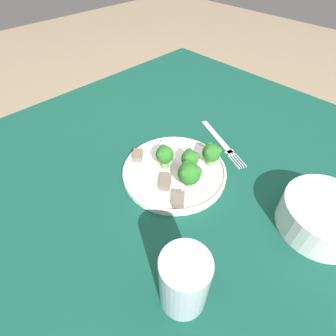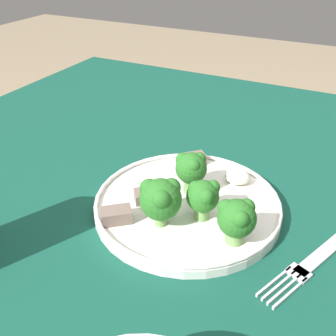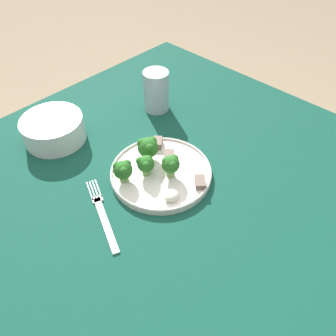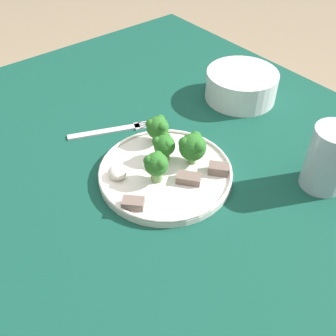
# 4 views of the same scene
# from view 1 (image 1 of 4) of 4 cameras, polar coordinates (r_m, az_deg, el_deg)

# --- Properties ---
(ground_plane) EXTENTS (8.00, 8.00, 0.00)m
(ground_plane) POSITION_cam_1_polar(r_m,az_deg,el_deg) (1.27, 1.15, -23.64)
(ground_plane) COLOR #9E896B
(table) EXTENTS (1.13, 1.03, 0.73)m
(table) POSITION_cam_1_polar(r_m,az_deg,el_deg) (0.72, 1.87, -4.79)
(table) COLOR #114738
(table) RESTS_ON ground_plane
(dinner_plate) EXTENTS (0.24, 0.24, 0.02)m
(dinner_plate) POSITION_cam_1_polar(r_m,az_deg,el_deg) (0.62, 1.39, -0.69)
(dinner_plate) COLOR white
(dinner_plate) RESTS_ON table
(fork) EXTENTS (0.10, 0.20, 0.00)m
(fork) POSITION_cam_1_polar(r_m,az_deg,el_deg) (0.72, 11.43, 5.54)
(fork) COLOR silver
(fork) RESTS_ON table
(cream_bowl) EXTENTS (0.16, 0.16, 0.07)m
(cream_bowl) POSITION_cam_1_polar(r_m,az_deg,el_deg) (0.59, 30.67, -9.13)
(cream_bowl) COLOR white
(cream_bowl) RESTS_ON table
(drinking_glass) EXTENTS (0.07, 0.07, 0.12)m
(drinking_glass) POSITION_cam_1_polar(r_m,az_deg,el_deg) (0.43, 3.48, -23.80)
(drinking_glass) COLOR #B2C1CC
(drinking_glass) RESTS_ON table
(broccoli_floret_near_rim_left) EXTENTS (0.04, 0.04, 0.05)m
(broccoli_floret_near_rim_left) POSITION_cam_1_polar(r_m,az_deg,el_deg) (0.60, 4.94, 2.17)
(broccoli_floret_near_rim_left) COLOR #709E56
(broccoli_floret_near_rim_left) RESTS_ON dinner_plate
(broccoli_floret_center_left) EXTENTS (0.04, 0.04, 0.06)m
(broccoli_floret_center_left) POSITION_cam_1_polar(r_m,az_deg,el_deg) (0.60, -0.70, 2.87)
(broccoli_floret_center_left) COLOR #709E56
(broccoli_floret_center_left) RESTS_ON dinner_plate
(broccoli_floret_back_left) EXTENTS (0.05, 0.05, 0.06)m
(broccoli_floret_back_left) POSITION_cam_1_polar(r_m,az_deg,el_deg) (0.56, 4.65, -1.10)
(broccoli_floret_back_left) COLOR #709E56
(broccoli_floret_back_left) RESTS_ON dinner_plate
(broccoli_floret_front_left) EXTENTS (0.05, 0.04, 0.06)m
(broccoli_floret_front_left) POSITION_cam_1_polar(r_m,az_deg,el_deg) (0.62, 9.46, 3.29)
(broccoli_floret_front_left) COLOR #709E56
(broccoli_floret_front_left) RESTS_ON dinner_plate
(meat_slice_front_slice) EXTENTS (0.04, 0.04, 0.02)m
(meat_slice_front_slice) POSITION_cam_1_polar(r_m,az_deg,el_deg) (0.55, 2.37, -6.99)
(meat_slice_front_slice) COLOR #756056
(meat_slice_front_slice) RESTS_ON dinner_plate
(meat_slice_middle_slice) EXTENTS (0.05, 0.05, 0.01)m
(meat_slice_middle_slice) POSITION_cam_1_polar(r_m,az_deg,el_deg) (0.58, -0.59, -3.04)
(meat_slice_middle_slice) COLOR #756056
(meat_slice_middle_slice) RESTS_ON dinner_plate
(meat_slice_rear_slice) EXTENTS (0.04, 0.04, 0.02)m
(meat_slice_rear_slice) POSITION_cam_1_polar(r_m,az_deg,el_deg) (0.65, -6.61, 2.77)
(meat_slice_rear_slice) COLOR #756056
(meat_slice_rear_slice) RESTS_ON dinner_plate
(sauce_dollop) EXTENTS (0.04, 0.03, 0.02)m
(sauce_dollop) POSITION_cam_1_polar(r_m,az_deg,el_deg) (0.67, -0.57, 5.18)
(sauce_dollop) COLOR silver
(sauce_dollop) RESTS_ON dinner_plate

